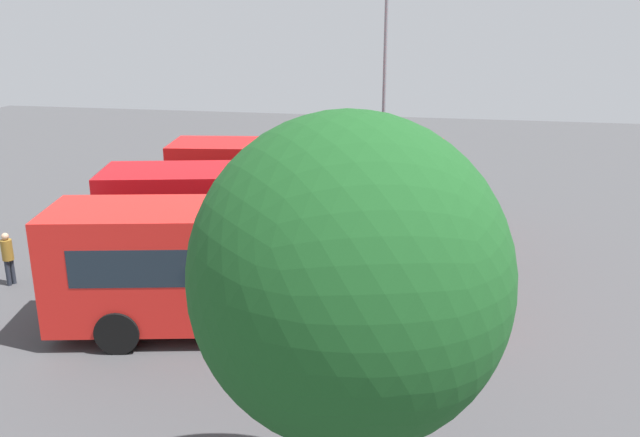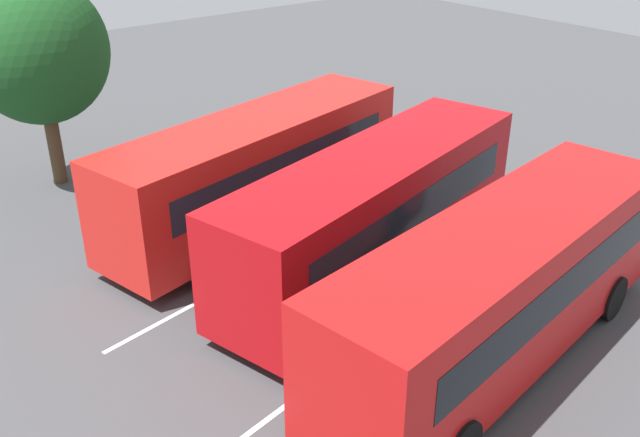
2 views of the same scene
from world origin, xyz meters
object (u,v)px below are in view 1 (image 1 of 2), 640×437
bus_far_left (308,182)px  pedestrian (8,255)px  bus_center_right (253,263)px  street_lamp (383,78)px  depot_tree (349,282)px  bus_center_left (267,214)px

bus_far_left → pedestrian: (7.50, 6.83, -0.84)m
bus_center_right → pedestrian: bus_center_right is taller
pedestrian → street_lamp: size_ratio=0.18×
bus_far_left → pedestrian: bearing=34.1°
bus_center_right → depot_tree: bearing=104.3°
bus_center_left → pedestrian: (7.12, 2.66, -0.84)m
bus_center_right → depot_tree: size_ratio=1.54×
street_lamp → depot_tree: size_ratio=1.35×
bus_far_left → bus_center_left: bearing=76.6°
pedestrian → street_lamp: bearing=66.9°
bus_far_left → bus_center_left: (0.38, 4.17, 0.00)m
bus_center_left → pedestrian: bearing=6.9°
bus_far_left → street_lamp: street_lamp is taller
bus_center_left → street_lamp: street_lamp is taller
bus_far_left → bus_center_left: size_ratio=1.00×
pedestrian → bus_center_right: bearing=7.5°
bus_center_left → bus_center_right: size_ratio=1.00×
bus_far_left → street_lamp: size_ratio=1.14×
pedestrian → depot_tree: (-11.23, 8.05, 3.36)m
bus_far_left → bus_center_right: (-0.35, 8.20, 0.00)m
street_lamp → bus_center_right: bearing=4.2°
bus_far_left → bus_center_right: 8.21m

